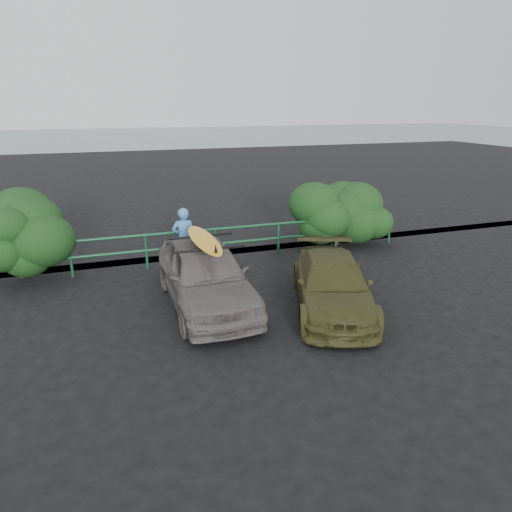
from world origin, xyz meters
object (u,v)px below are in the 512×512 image
(guardrail, at_px, (182,248))
(surfboard, at_px, (204,240))
(olive_vehicle, at_px, (332,284))
(sedan, at_px, (205,275))
(man, at_px, (184,239))

(guardrail, xyz_separation_m, surfboard, (0.06, -2.91, 1.07))
(guardrail, height_order, olive_vehicle, olive_vehicle)
(sedan, distance_m, man, 2.59)
(guardrail, relative_size, man, 7.88)
(guardrail, distance_m, sedan, 2.92)
(olive_vehicle, bearing_deg, sedan, 178.17)
(olive_vehicle, distance_m, surfboard, 3.08)
(guardrail, distance_m, surfboard, 3.10)
(guardrail, bearing_deg, sedan, -88.78)
(man, bearing_deg, guardrail, -77.44)
(man, height_order, surfboard, man)
(olive_vehicle, bearing_deg, guardrail, 144.92)
(sedan, height_order, surfboard, surfboard)
(guardrail, bearing_deg, surfboard, -88.78)
(man, bearing_deg, olive_vehicle, 133.66)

